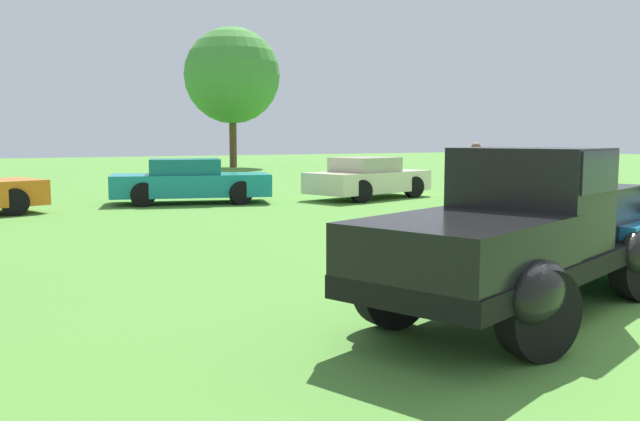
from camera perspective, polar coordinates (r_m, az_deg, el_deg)
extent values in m
plane|color=#4C8433|center=(7.49, 22.09, -8.23)|extent=(120.00, 120.00, 0.00)
cube|color=black|center=(7.21, 16.70, -4.03)|extent=(4.73, 2.87, 0.20)
cube|color=black|center=(8.39, 20.60, -0.14)|extent=(1.94, 1.59, 0.60)
ellipsoid|color=silver|center=(9.20, 22.48, 0.18)|extent=(0.32, 0.54, 0.68)
cube|color=black|center=(7.24, 17.26, 0.95)|extent=(1.48, 1.65, 1.04)
cube|color=black|center=(7.22, 17.33, 3.32)|extent=(1.40, 1.66, 0.40)
cube|color=black|center=(6.04, 11.76, -2.96)|extent=(2.32, 1.98, 0.48)
ellipsoid|color=black|center=(8.78, 16.27, -2.22)|extent=(0.99, 0.65, 0.52)
ellipsoid|color=black|center=(8.29, 25.36, -3.06)|extent=(0.99, 0.65, 0.52)
ellipsoid|color=black|center=(6.47, 6.11, -4.96)|extent=(0.99, 0.65, 0.52)
ellipsoid|color=black|center=(5.78, 17.98, -6.57)|extent=(0.99, 0.65, 0.52)
sphere|color=silver|center=(9.39, 20.05, 0.88)|extent=(0.18, 0.18, 0.18)
sphere|color=silver|center=(9.11, 25.21, 0.52)|extent=(0.18, 0.18, 0.18)
cylinder|color=black|center=(8.81, 16.23, -3.38)|extent=(0.76, 0.24, 0.76)
cylinder|color=black|center=(8.32, 25.30, -4.29)|extent=(0.76, 0.24, 0.76)
cylinder|color=black|center=(6.50, 6.09, -6.52)|extent=(0.76, 0.24, 0.76)
cylinder|color=black|center=(5.82, 17.92, -8.30)|extent=(0.76, 0.24, 0.76)
cylinder|color=black|center=(9.68, 19.02, -2.93)|extent=(0.66, 0.20, 0.66)
cylinder|color=black|center=(17.17, -24.31, 0.66)|extent=(0.64, 0.22, 0.64)
cube|color=teal|center=(19.01, -10.77, 2.13)|extent=(4.56, 2.85, 0.60)
cube|color=#146A6E|center=(18.97, -11.32, 3.62)|extent=(2.21, 1.93, 0.44)
cylinder|color=black|center=(18.33, -6.70, 1.48)|extent=(0.64, 0.22, 0.64)
cylinder|color=black|center=(18.26, -14.70, 1.31)|extent=(0.64, 0.22, 0.64)
cube|color=beige|center=(20.17, 4.10, 2.45)|extent=(4.22, 2.63, 0.60)
cube|color=#B3AB8E|center=(20.02, 3.82, 3.85)|extent=(2.04, 1.84, 0.44)
cylinder|color=black|center=(20.59, 7.89, 1.98)|extent=(0.64, 0.22, 0.64)
cylinder|color=black|center=(18.79, 3.48, 1.63)|extent=(0.64, 0.22, 0.64)
cylinder|color=#383838|center=(15.88, 12.54, 1.06)|extent=(0.16, 0.16, 0.86)
cylinder|color=#383838|center=(15.92, 13.25, 1.05)|extent=(0.16, 0.16, 0.86)
cube|color=#D1333D|center=(15.85, 12.96, 3.68)|extent=(0.47, 0.41, 0.60)
sphere|color=brown|center=(15.84, 13.00, 5.20)|extent=(0.22, 0.22, 0.22)
cylinder|color=brown|center=(41.57, -7.34, 6.34)|extent=(0.44, 0.44, 3.92)
sphere|color=#428938|center=(41.73, -7.41, 11.20)|extent=(5.74, 5.74, 5.74)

